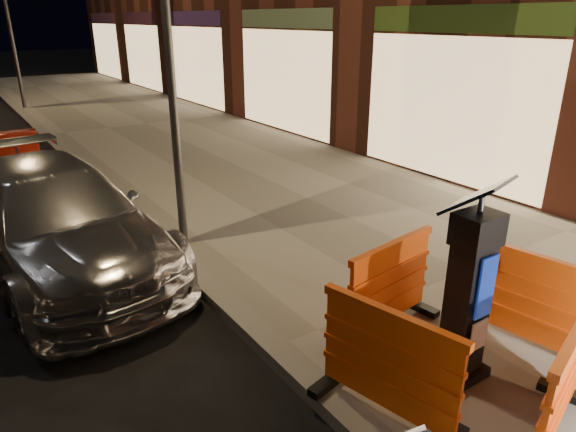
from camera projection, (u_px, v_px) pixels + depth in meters
ground_plane at (278, 358)px, 5.37m from camera, size 120.00×120.00×0.00m
sidewalk at (465, 276)px, 6.91m from camera, size 6.00×60.00×0.15m
kerb at (278, 352)px, 5.34m from camera, size 0.30×60.00×0.15m
parking_kiosk at (469, 289)px, 4.56m from camera, size 0.69×0.69×1.84m
barrier_front at (564, 386)px, 3.97m from camera, size 1.42×0.89×1.03m
barrier_back at (390, 286)px, 5.44m from camera, size 1.38×0.73×1.03m
barrier_kerbside at (388, 365)px, 4.21m from camera, size 0.84×1.41×1.03m
barrier_bldgside at (524, 299)px, 5.20m from camera, size 0.75×1.39×1.03m
car_silver at (63, 267)px, 7.32m from camera, size 2.69×5.30×1.47m
car_red at (11, 202)px, 9.89m from camera, size 1.75×3.95×1.26m
street_lamp_mid at (167, 32)px, 6.68m from camera, size 0.12×0.12×6.00m
street_lamp_far at (9, 23)px, 18.28m from camera, size 0.12×0.12×6.00m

